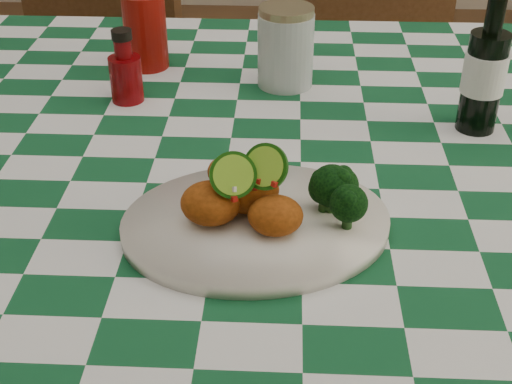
# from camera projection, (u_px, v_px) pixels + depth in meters

# --- Properties ---
(dining_table) EXTENTS (1.66, 1.06, 0.79)m
(dining_table) POSITION_uv_depth(u_px,v_px,m) (235.00, 333.00, 1.26)
(dining_table) COLOR #124F29
(dining_table) RESTS_ON ground
(plate) EXTENTS (0.36, 0.30, 0.02)m
(plate) POSITION_uv_depth(u_px,v_px,m) (256.00, 224.00, 0.85)
(plate) COLOR silver
(plate) RESTS_ON dining_table
(fried_chicken_pile) EXTENTS (0.13, 0.10, 0.09)m
(fried_chicken_pile) POSITION_uv_depth(u_px,v_px,m) (253.00, 188.00, 0.82)
(fried_chicken_pile) COLOR #AB4A10
(fried_chicken_pile) RESTS_ON plate
(broccoli_side) EXTENTS (0.08, 0.08, 0.06)m
(broccoli_side) POSITION_uv_depth(u_px,v_px,m) (342.00, 194.00, 0.84)
(broccoli_side) COLOR black
(broccoli_side) RESTS_ON plate
(red_tumbler) EXTENTS (0.09, 0.09, 0.13)m
(red_tumbler) POSITION_uv_depth(u_px,v_px,m) (145.00, 31.00, 1.24)
(red_tumbler) COLOR maroon
(red_tumbler) RESTS_ON dining_table
(ketchup_bottle) EXTENTS (0.07, 0.07, 0.12)m
(ketchup_bottle) POSITION_uv_depth(u_px,v_px,m) (125.00, 66.00, 1.13)
(ketchup_bottle) COLOR #670507
(ketchup_bottle) RESTS_ON dining_table
(mason_jar) EXTENTS (0.11, 0.11, 0.13)m
(mason_jar) POSITION_uv_depth(u_px,v_px,m) (286.00, 47.00, 1.18)
(mason_jar) COLOR #B2BCBA
(mason_jar) RESTS_ON dining_table
(beer_bottle) EXTENTS (0.07, 0.07, 0.22)m
(beer_bottle) POSITION_uv_depth(u_px,v_px,m) (487.00, 60.00, 1.02)
(beer_bottle) COLOR black
(beer_bottle) RESTS_ON dining_table
(wooden_chair_left) EXTENTS (0.56, 0.57, 0.98)m
(wooden_chair_left) POSITION_uv_depth(u_px,v_px,m) (70.00, 105.00, 1.81)
(wooden_chair_left) COLOR #472814
(wooden_chair_left) RESTS_ON ground
(wooden_chair_right) EXTENTS (0.46, 0.48, 0.98)m
(wooden_chair_right) POSITION_uv_depth(u_px,v_px,m) (369.00, 111.00, 1.79)
(wooden_chair_right) COLOR #472814
(wooden_chair_right) RESTS_ON ground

